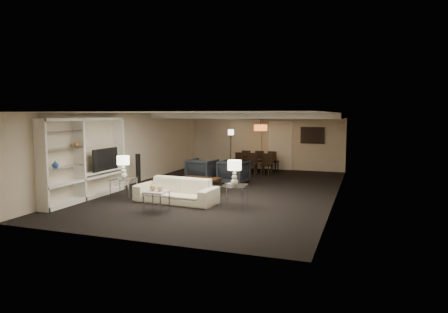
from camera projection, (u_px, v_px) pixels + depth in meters
floor at (224, 190)px, 12.93m from camera, size 11.00×11.00×0.00m
ceiling at (224, 113)px, 12.67m from camera, size 7.00×11.00×0.02m
wall_back at (265, 141)px, 17.95m from camera, size 7.00×0.02×2.50m
wall_front at (128, 177)px, 7.65m from camera, size 7.00×0.02×2.50m
wall_left at (130, 149)px, 13.97m from camera, size 0.02×11.00×2.50m
wall_right at (337, 156)px, 11.63m from camera, size 0.02×11.00×2.50m
ceiling_soffit at (253, 116)px, 15.96m from camera, size 7.00×4.00×0.20m
curtains at (245, 142)px, 18.18m from camera, size 1.50×0.12×2.40m
door at (280, 146)px, 17.71m from camera, size 0.90×0.05×2.10m
painting at (312, 135)px, 17.18m from camera, size 0.95×0.04×0.65m
media_unit at (86, 159)px, 11.48m from camera, size 0.38×3.40×2.35m
pendant_light at (261, 128)px, 15.91m from camera, size 0.52×0.52×0.24m
sofa at (176, 191)px, 11.07m from camera, size 2.39×1.10×0.68m
coffee_table at (199, 185)px, 12.58m from camera, size 1.34×0.86×0.46m
armchair_left at (202, 171)px, 14.35m from camera, size 1.04×1.07×0.86m
armchair_right at (234, 172)px, 13.95m from camera, size 1.04×1.06×0.86m
side_table_left at (124, 188)px, 11.64m from camera, size 0.71×0.71×0.59m
side_table_right at (234, 196)px, 10.51m from camera, size 0.67×0.67×0.59m
table_lamp_left at (123, 167)px, 11.58m from camera, size 0.38×0.38×0.66m
table_lamp_right at (235, 173)px, 10.44m from camera, size 0.37×0.37×0.66m
marble_table at (157, 201)px, 10.05m from camera, size 0.53×0.53×0.53m
gold_gourd_a at (153, 187)px, 10.04m from camera, size 0.17×0.17×0.17m
gold_gourd_b at (160, 188)px, 9.98m from camera, size 0.15×0.15×0.15m
television at (102, 159)px, 12.16m from camera, size 1.17×0.15×0.67m
vase_blue at (55, 164)px, 10.37m from camera, size 0.18×0.18×0.19m
vase_amber at (76, 143)px, 11.08m from camera, size 0.16×0.16×0.16m
floor_speaker at (138, 170)px, 13.79m from camera, size 0.15×0.15×1.10m
dining_table at (256, 165)px, 16.93m from camera, size 1.68×0.95×0.59m
chair_nl at (238, 163)px, 16.50m from camera, size 0.44×0.44×0.87m
chair_nm at (252, 164)px, 16.30m from camera, size 0.41×0.41×0.87m
chair_nr at (266, 164)px, 16.10m from camera, size 0.44×0.44×0.87m
chair_fl at (247, 160)px, 17.72m from camera, size 0.44×0.44×0.87m
chair_fm at (260, 160)px, 17.52m from camera, size 0.45×0.45×0.87m
chair_fr at (273, 161)px, 17.32m from camera, size 0.45×0.45×0.87m
floor_lamp at (231, 150)px, 17.53m from camera, size 0.29×0.29×1.79m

